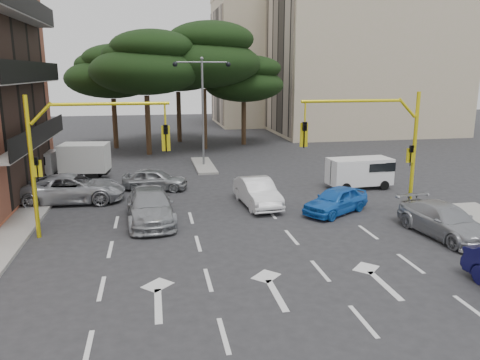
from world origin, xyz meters
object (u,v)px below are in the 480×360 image
at_px(signal_mast_right, 380,138).
at_px(street_lamp_center, 202,92).
at_px(car_blue_compact, 336,200).
at_px(car_silver_parked, 445,221).
at_px(van_white, 359,173).
at_px(signal_mast_left, 76,146).
at_px(box_truck_a, 71,162).
at_px(car_silver_cross_b, 155,179).
at_px(car_white_hatch, 257,192).
at_px(car_silver_wagon, 150,206).
at_px(car_silver_cross_a, 73,188).

xyz_separation_m(signal_mast_right, street_lamp_center, (-6.80, 14.01, 1.54)).
xyz_separation_m(car_blue_compact, car_silver_parked, (3.29, -4.03, 0.03)).
bearing_deg(van_white, signal_mast_left, -73.66).
height_order(street_lamp_center, car_silver_parked, street_lamp_center).
relative_size(signal_mast_right, street_lamp_center, 0.77).
xyz_separation_m(signal_mast_right, box_truck_a, (-15.69, 10.98, -2.69)).
xyz_separation_m(car_silver_parked, box_truck_a, (-17.36, 14.00, 0.51)).
bearing_deg(car_silver_cross_b, car_white_hatch, -116.15).
bearing_deg(car_silver_parked, box_truck_a, 133.70).
height_order(car_silver_wagon, car_silver_parked, car_silver_wagon).
distance_m(signal_mast_left, box_truck_a, 11.49).
height_order(car_silver_wagon, box_truck_a, box_truck_a).
height_order(signal_mast_left, car_blue_compact, signal_mast_left).
xyz_separation_m(car_white_hatch, box_truck_a, (-10.51, 7.95, 0.48)).
relative_size(van_white, box_truck_a, 0.77).
xyz_separation_m(street_lamp_center, car_silver_parked, (8.47, -17.03, -4.74)).
bearing_deg(van_white, car_silver_wagon, -74.99).
height_order(car_silver_parked, van_white, van_white).
height_order(street_lamp_center, car_blue_compact, street_lamp_center).
bearing_deg(box_truck_a, car_white_hatch, -120.23).
bearing_deg(car_silver_wagon, van_white, 15.20).
xyz_separation_m(car_white_hatch, car_blue_compact, (3.56, -2.01, -0.06)).
distance_m(car_silver_cross_a, car_silver_cross_b, 4.78).
bearing_deg(signal_mast_right, car_silver_parked, -61.23).
relative_size(car_blue_compact, car_silver_wagon, 0.75).
relative_size(car_silver_wagon, car_silver_cross_a, 0.94).
distance_m(car_silver_cross_b, box_truck_a, 6.37).
height_order(car_silver_cross_b, car_silver_parked, car_silver_parked).
bearing_deg(car_silver_cross_a, car_silver_parked, -115.69).
bearing_deg(signal_mast_right, car_silver_cross_b, 144.53).
bearing_deg(car_blue_compact, signal_mast_right, 25.66).
relative_size(signal_mast_left, car_white_hatch, 1.37).
relative_size(signal_mast_right, van_white, 1.60).
bearing_deg(car_white_hatch, car_silver_cross_a, 160.61).
height_order(car_blue_compact, car_silver_wagon, car_silver_wagon).
relative_size(car_silver_cross_a, car_silver_cross_b, 1.43).
xyz_separation_m(car_blue_compact, box_truck_a, (-14.07, 9.97, 0.54)).
bearing_deg(van_white, street_lamp_center, -138.45).
height_order(signal_mast_right, car_blue_compact, signal_mast_right).
distance_m(car_white_hatch, car_silver_parked, 9.13).
bearing_deg(box_truck_a, car_silver_cross_a, -163.87).
relative_size(car_white_hatch, car_silver_cross_a, 0.80).
distance_m(street_lamp_center, car_blue_compact, 14.78).
height_order(signal_mast_left, car_silver_cross_a, signal_mast_left).
relative_size(street_lamp_center, van_white, 2.07).
height_order(signal_mast_left, car_silver_wagon, signal_mast_left).
distance_m(signal_mast_right, signal_mast_left, 13.61).
bearing_deg(street_lamp_center, signal_mast_left, -115.91).
height_order(street_lamp_center, car_white_hatch, street_lamp_center).
distance_m(car_silver_wagon, car_silver_cross_a, 5.81).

